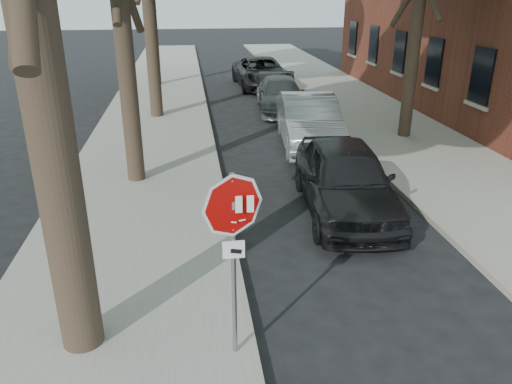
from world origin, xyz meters
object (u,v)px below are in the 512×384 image
Objects in this scene: car_c at (280,95)px; car_d at (262,73)px; car_a at (345,178)px; stop_sign at (233,233)px; car_b at (309,122)px.

car_d reaches higher than car_c.
car_a is 10.08m from car_c.
stop_sign is 0.49× the size of car_d.
car_d is at bearing 95.32° from car_b.
car_a is at bearing -93.73° from car_d.
car_c is (0.38, 10.08, -0.13)m from car_a.
car_a is (2.92, 4.57, -1.15)m from stop_sign.
car_a is at bearing -87.05° from car_c.
car_c is at bearing 95.32° from car_b.
car_a is 0.87× the size of car_d.
stop_sign reaches higher than car_c.
stop_sign is 0.56× the size of car_a.
car_b is at bearing 71.10° from stop_sign.
car_a is at bearing -88.97° from car_b.
stop_sign is at bearing -103.58° from car_b.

